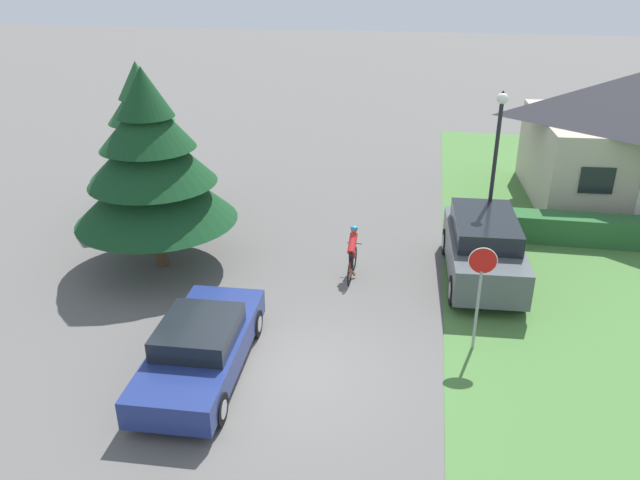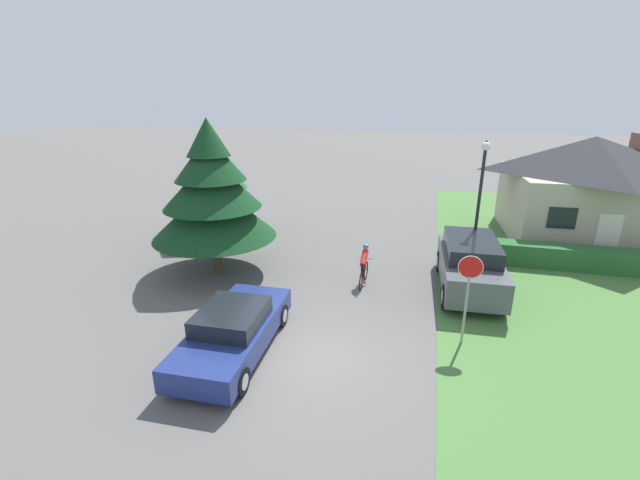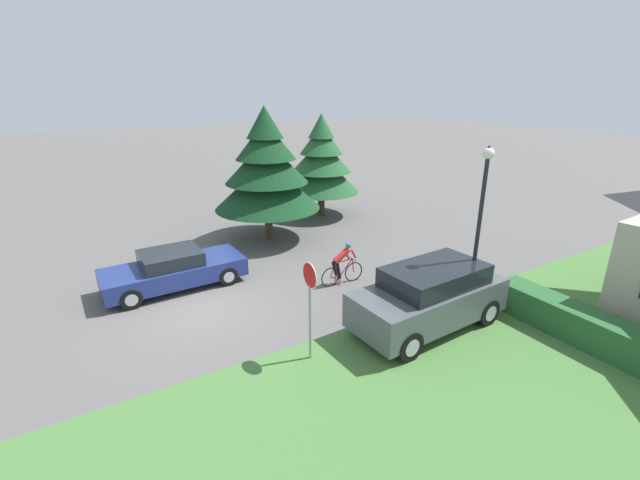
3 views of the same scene
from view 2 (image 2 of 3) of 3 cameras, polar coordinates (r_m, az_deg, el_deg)
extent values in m
plane|color=#5B5956|center=(11.91, -1.83, -15.17)|extent=(140.00, 140.00, 0.00)
cube|color=#B2A893|center=(23.92, 31.62, 3.90)|extent=(6.93, 6.36, 3.14)
pyramid|color=#2D2D33|center=(23.52, 32.64, 9.54)|extent=(7.49, 6.87, 1.67)
cube|color=silver|center=(21.35, 33.94, 0.30)|extent=(0.90, 0.11, 2.00)
cube|color=black|center=(20.51, 29.58, 2.57)|extent=(1.10, 0.12, 0.90)
cube|color=brown|center=(24.78, 36.71, 10.46)|extent=(0.53, 0.53, 0.80)
cube|color=#285B2D|center=(19.98, 32.32, -2.18)|extent=(9.11, 0.90, 0.91)
cube|color=navy|center=(12.01, -11.40, -12.07)|extent=(2.01, 4.74, 0.62)
cube|color=black|center=(11.68, -11.72, -9.98)|extent=(1.68, 1.98, 0.47)
cylinder|color=black|center=(13.67, -11.80, -9.08)|extent=(0.31, 0.68, 0.67)
cylinder|color=#ADADB2|center=(13.67, -11.80, -9.08)|extent=(0.31, 0.40, 0.39)
cylinder|color=black|center=(13.14, -5.28, -9.96)|extent=(0.31, 0.68, 0.67)
cylinder|color=#ADADB2|center=(13.14, -5.28, -9.96)|extent=(0.31, 0.40, 0.39)
cylinder|color=black|center=(11.30, -18.54, -16.34)|extent=(0.31, 0.68, 0.67)
cylinder|color=#ADADB2|center=(11.30, -18.54, -16.34)|extent=(0.31, 0.40, 0.39)
cylinder|color=black|center=(10.65, -10.69, -18.01)|extent=(0.31, 0.68, 0.67)
cylinder|color=#ADADB2|center=(10.65, -10.69, -18.01)|extent=(0.31, 0.40, 0.39)
torus|color=black|center=(15.33, 5.52, -5.47)|extent=(0.05, 0.73, 0.73)
torus|color=black|center=(16.19, 6.14, -4.10)|extent=(0.05, 0.73, 0.73)
cylinder|color=#B21E1E|center=(15.47, 5.71, -4.49)|extent=(0.04, 0.17, 0.62)
cylinder|color=#B21E1E|center=(15.78, 5.94, -3.94)|extent=(0.05, 0.60, 0.67)
cylinder|color=#B21E1E|center=(15.60, 5.94, -3.00)|extent=(0.05, 0.71, 0.07)
cylinder|color=#B21E1E|center=(15.49, 5.62, -5.45)|extent=(0.04, 0.32, 0.15)
cylinder|color=#B21E1E|center=(15.30, 5.61, -4.51)|extent=(0.03, 0.20, 0.50)
cylinder|color=#B21E1E|center=(16.06, 6.15, -3.30)|extent=(0.04, 0.11, 0.53)
cylinder|color=black|center=(15.92, 6.16, -2.48)|extent=(0.44, 0.03, 0.02)
ellipsoid|color=black|center=(15.28, 5.70, -3.47)|extent=(0.08, 0.20, 0.05)
cylinder|color=black|center=(15.35, 5.67, -4.20)|extent=(0.11, 0.24, 0.52)
cylinder|color=black|center=(15.52, 5.76, -4.24)|extent=(0.11, 0.24, 0.67)
cylinder|color=#8C6647|center=(15.57, 5.67, -5.44)|extent=(0.08, 0.08, 0.30)
cylinder|color=#8C6647|center=(15.74, 5.93, -5.54)|extent=(0.17, 0.08, 0.21)
cylinder|color=red|center=(15.44, 5.90, -2.36)|extent=(0.23, 0.66, 0.53)
cylinder|color=red|center=(15.65, 6.05, -2.17)|extent=(0.07, 0.24, 0.35)
cylinder|color=red|center=(15.91, 6.21, -1.81)|extent=(0.07, 0.24, 0.35)
sphere|color=#8C6647|center=(15.58, 6.12, -0.94)|extent=(0.19, 0.19, 0.19)
ellipsoid|color=#267FBF|center=(15.56, 6.12, -0.76)|extent=(0.22, 0.18, 0.12)
cube|color=#4C5156|center=(15.98, 19.33, -3.65)|extent=(2.17, 4.71, 0.98)
cube|color=black|center=(15.87, 19.55, -0.85)|extent=(1.85, 2.98, 0.56)
cylinder|color=black|center=(17.48, 15.82, -2.76)|extent=(0.33, 0.82, 0.81)
cylinder|color=#ADADB2|center=(17.48, 15.82, -2.76)|extent=(0.32, 0.48, 0.47)
cylinder|color=black|center=(17.71, 21.33, -3.09)|extent=(0.33, 0.82, 0.81)
cylinder|color=#ADADB2|center=(17.71, 21.33, -3.09)|extent=(0.32, 0.48, 0.47)
cylinder|color=black|center=(14.61, 16.52, -7.29)|extent=(0.33, 0.82, 0.81)
cylinder|color=#ADADB2|center=(14.61, 16.52, -7.29)|extent=(0.32, 0.48, 0.47)
cylinder|color=black|center=(14.88, 23.13, -7.59)|extent=(0.33, 0.82, 0.81)
cylinder|color=#ADADB2|center=(14.88, 23.13, -7.59)|extent=(0.32, 0.48, 0.47)
cylinder|color=gray|center=(12.55, 18.79, -8.88)|extent=(0.07, 0.07, 2.06)
cylinder|color=red|center=(12.03, 19.44, -3.44)|extent=(0.61, 0.03, 0.61)
cylinder|color=silver|center=(12.03, 19.44, -3.44)|extent=(0.65, 0.02, 0.65)
cylinder|color=black|center=(16.93, 20.23, 3.14)|extent=(0.12, 0.12, 4.76)
sphere|color=white|center=(16.46, 21.24, 11.59)|extent=(0.32, 0.32, 0.32)
cone|color=black|center=(16.45, 21.31, 12.13)|extent=(0.19, 0.19, 0.13)
cylinder|color=#4C3823|center=(17.13, -13.54, -1.83)|extent=(0.36, 0.36, 1.46)
cone|color=#143D1E|center=(16.59, -14.02, 3.94)|extent=(4.66, 4.66, 2.11)
cone|color=#143D1E|center=(16.36, -14.31, 7.42)|extent=(3.64, 3.64, 1.85)
cone|color=#143D1E|center=(16.21, -14.57, 10.51)|extent=(2.61, 2.61, 1.60)
cone|color=#143D1E|center=(16.12, -14.80, 13.15)|extent=(1.58, 1.58, 1.35)
cylinder|color=#4C3823|center=(21.48, -13.56, 2.25)|extent=(0.37, 0.37, 1.31)
cone|color=#23562D|center=(21.08, -13.90, 6.47)|extent=(4.01, 4.01, 1.93)
cone|color=#23562D|center=(20.90, -14.11, 9.00)|extent=(3.13, 3.13, 1.70)
cone|color=#23562D|center=(20.78, -14.29, 11.22)|extent=(2.25, 2.25, 1.47)
cone|color=#23562D|center=(20.70, -14.45, 13.11)|extent=(1.37, 1.37, 1.24)
camera|label=1|loc=(2.52, -163.22, 27.07)|focal=35.00mm
camera|label=3|loc=(11.47, 70.27, 5.72)|focal=24.00mm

